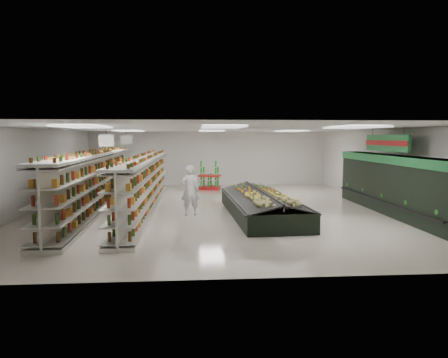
{
  "coord_description": "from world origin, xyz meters",
  "views": [
    {
      "loc": [
        -0.82,
        -15.79,
        2.86
      ],
      "look_at": [
        0.35,
        0.19,
        1.18
      ],
      "focal_mm": 32.0,
      "sensor_mm": 36.0,
      "label": 1
    }
  ],
  "objects": [
    {
      "name": "wall_left",
      "position": [
        -7.0,
        0.0,
        1.6
      ],
      "size": [
        0.02,
        16.0,
        3.2
      ],
      "primitive_type": "cube",
      "color": "silver",
      "rests_on": "floor"
    },
    {
      "name": "shopper_background",
      "position": [
        -2.98,
        3.39,
        0.74
      ],
      "size": [
        0.76,
        0.84,
        1.47
      ],
      "primitive_type": "imported",
      "rotation": [
        0.0,
        0.0,
        0.99
      ],
      "color": "#96775C",
      "rests_on": "floor"
    },
    {
      "name": "produce_island",
      "position": [
        1.59,
        -1.5,
        0.43
      ],
      "size": [
        2.59,
        6.4,
        0.94
      ],
      "rotation": [
        0.0,
        0.0,
        0.05
      ],
      "color": "black",
      "rests_on": "floor"
    },
    {
      "name": "soda_endcap",
      "position": [
        -0.01,
        5.94,
        0.7
      ],
      "size": [
        1.29,
        1.04,
        1.44
      ],
      "rotation": [
        0.0,
        0.0,
        -0.27
      ],
      "color": "#AF1416",
      "rests_on": "floor"
    },
    {
      "name": "gondola_center",
      "position": [
        -2.77,
        -0.03,
        0.95
      ],
      "size": [
        0.92,
        11.95,
        2.07
      ],
      "rotation": [
        0.0,
        0.0,
        0.0
      ],
      "color": "beige",
      "rests_on": "floor"
    },
    {
      "name": "floor",
      "position": [
        0.0,
        0.0,
        0.0
      ],
      "size": [
        16.0,
        16.0,
        0.0
      ],
      "primitive_type": "plane",
      "color": "beige",
      "rests_on": "ground"
    },
    {
      "name": "wall_back",
      "position": [
        0.0,
        8.0,
        1.6
      ],
      "size": [
        14.0,
        0.02,
        3.2
      ],
      "primitive_type": "cube",
      "color": "silver",
      "rests_on": "floor"
    },
    {
      "name": "hortifruti_banner",
      "position": [
        6.25,
        -1.5,
        2.65
      ],
      "size": [
        0.12,
        3.2,
        0.95
      ],
      "color": "#207838",
      "rests_on": "ceiling"
    },
    {
      "name": "ceiling",
      "position": [
        0.0,
        0.0,
        3.2
      ],
      "size": [
        14.0,
        16.0,
        0.02
      ],
      "primitive_type": "cube",
      "color": "white",
      "rests_on": "wall_back"
    },
    {
      "name": "wall_right",
      "position": [
        7.0,
        0.0,
        1.6
      ],
      "size": [
        0.02,
        16.0,
        3.2
      ],
      "primitive_type": "cube",
      "color": "silver",
      "rests_on": "floor"
    },
    {
      "name": "aisle_sign_far",
      "position": [
        -3.8,
        2.0,
        2.75
      ],
      "size": [
        0.52,
        0.06,
        0.75
      ],
      "color": "white",
      "rests_on": "ceiling"
    },
    {
      "name": "produce_wall_case",
      "position": [
        6.53,
        -1.5,
        1.24
      ],
      "size": [
        0.93,
        8.0,
        2.2
      ],
      "color": "black",
      "rests_on": "floor"
    },
    {
      "name": "shopper_main",
      "position": [
        -1.0,
        -1.27,
        0.93
      ],
      "size": [
        0.7,
        0.48,
        1.85
      ],
      "primitive_type": "imported",
      "rotation": [
        0.0,
        0.0,
        3.19
      ],
      "color": "white",
      "rests_on": "floor"
    },
    {
      "name": "wall_front",
      "position": [
        0.0,
        -8.0,
        1.6
      ],
      "size": [
        14.0,
        0.02,
        3.2
      ],
      "primitive_type": "cube",
      "color": "silver",
      "rests_on": "floor"
    },
    {
      "name": "aisle_sign_near",
      "position": [
        -3.8,
        -2.0,
        2.75
      ],
      "size": [
        0.52,
        0.06,
        0.75
      ],
      "color": "white",
      "rests_on": "ceiling"
    },
    {
      "name": "gondola_left",
      "position": [
        -4.79,
        0.35,
        1.02
      ],
      "size": [
        1.45,
        12.88,
        2.23
      ],
      "rotation": [
        0.0,
        0.0,
        0.04
      ],
      "color": "beige",
      "rests_on": "floor"
    }
  ]
}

